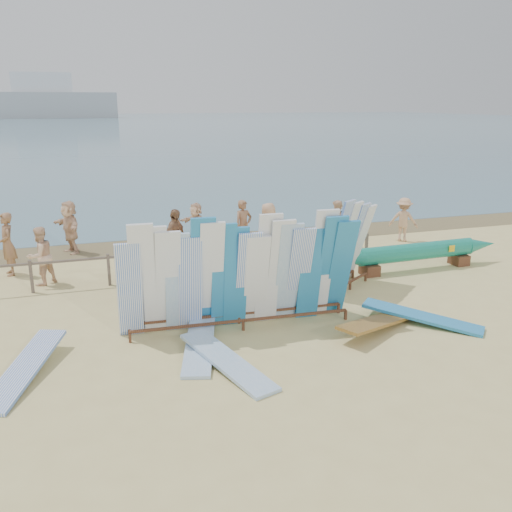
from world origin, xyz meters
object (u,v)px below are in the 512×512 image
object	(u,v)px
beachgoer_extra_0	(404,220)
vendor_table	(299,283)
outrigger_canoe	(417,253)
beachgoer_11	(70,227)
flat_board_d	(421,323)
side_surfboard_rack	(345,248)
stroller	(228,253)
beachgoer_7	(243,226)
beachgoer_1	(8,244)
beachgoer_5	(196,224)
beachgoer_2	(40,256)
beach_chair_left	(203,258)
flat_board_c	(380,329)
flat_board_e	(26,377)
beachgoer_6	(268,229)
beach_chair_right	(183,264)
flat_board_b	(200,348)
main_surfboard_rack	(241,277)
beachgoer_8	(337,223)
flat_board_a	(227,367)
beachgoer_4	(175,239)

from	to	relation	value
beachgoer_extra_0	vendor_table	bearing A→B (deg)	76.42
outrigger_canoe	beachgoer_11	size ratio (longest dim) A/B	3.31
outrigger_canoe	flat_board_d	distance (m)	4.34
side_surfboard_rack	stroller	world-z (taller)	side_surfboard_rack
outrigger_canoe	beachgoer_7	size ratio (longest dim) A/B	3.35
beachgoer_1	beachgoer_11	distance (m)	2.62
beachgoer_extra_0	stroller	bearing A→B (deg)	49.10
beachgoer_extra_0	beachgoer_5	size ratio (longest dim) A/B	1.04
flat_board_d	stroller	distance (m)	6.50
beachgoer_1	beachgoer_11	size ratio (longest dim) A/B	1.04
flat_board_d	beachgoer_2	size ratio (longest dim) A/B	1.64
beach_chair_left	beachgoer_2	xyz separation A→B (m)	(-4.67, -0.41, 0.57)
flat_board_c	beachgoer_7	size ratio (longest dim) A/B	1.53
side_surfboard_rack	flat_board_e	world-z (taller)	side_surfboard_rack
beachgoer_6	beachgoer_11	bearing A→B (deg)	44.93
beach_chair_right	beachgoer_1	world-z (taller)	beachgoer_1
beach_chair_left	beach_chair_right	world-z (taller)	beach_chair_left
beachgoer_11	outrigger_canoe	bearing A→B (deg)	39.98
beach_chair_left	beachgoer_1	xyz separation A→B (m)	(-5.62, 0.81, 0.68)
side_surfboard_rack	flat_board_b	bearing A→B (deg)	174.08
main_surfboard_rack	beachgoer_11	size ratio (longest dim) A/B	2.99
beachgoer_7	beachgoer_2	bearing A→B (deg)	178.01
beach_chair_right	vendor_table	bearing A→B (deg)	-69.53
beachgoer_8	beachgoer_2	bearing A→B (deg)	-100.86
flat_board_a	beach_chair_right	size ratio (longest dim) A/B	3.17
vendor_table	flat_board_b	xyz separation A→B (m)	(-3.08, -2.15, -0.41)
beach_chair_right	side_surfboard_rack	bearing A→B (deg)	-53.16
beachgoer_1	beachgoer_6	world-z (taller)	beachgoer_1
beachgoer_8	beachgoer_7	size ratio (longest dim) A/B	0.91
beachgoer_extra_0	beach_chair_right	bearing A→B (deg)	48.08
flat_board_d	flat_board_a	xyz separation A→B (m)	(-4.83, -0.70, 0.00)
beachgoer_7	beachgoer_1	bearing A→B (deg)	166.78
flat_board_b	flat_board_c	bearing A→B (deg)	11.45
stroller	beachgoer_6	size ratio (longest dim) A/B	0.62
flat_board_a	beachgoer_4	world-z (taller)	beachgoer_4
vendor_table	beachgoer_6	bearing A→B (deg)	67.99
flat_board_b	beachgoer_5	world-z (taller)	beachgoer_5
flat_board_e	beachgoer_extra_0	size ratio (longest dim) A/B	1.69
beachgoer_4	beachgoer_8	xyz separation A→B (m)	(5.91, 0.97, -0.11)
vendor_table	beachgoer_8	bearing A→B (deg)	40.40
flat_board_d	beachgoer_7	distance (m)	7.68
vendor_table	beachgoer_7	xyz separation A→B (m)	(-0.03, 4.89, 0.47)
beachgoer_1	beachgoer_2	xyz separation A→B (m)	(0.95, -1.22, -0.11)
main_surfboard_rack	vendor_table	xyz separation A→B (m)	(1.94, 1.36, -0.78)
beachgoer_7	beachgoer_11	distance (m)	5.82
beachgoer_4	beachgoer_1	bearing A→B (deg)	121.65
beachgoer_extra_0	beachgoer_4	bearing A→B (deg)	44.90
beachgoer_extra_0	beachgoer_8	size ratio (longest dim) A/B	1.00
beachgoer_11	beachgoer_4	bearing A→B (deg)	25.40
flat_board_c	beachgoer_4	size ratio (longest dim) A/B	1.47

